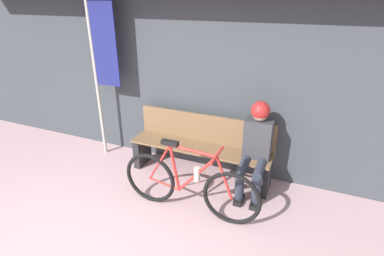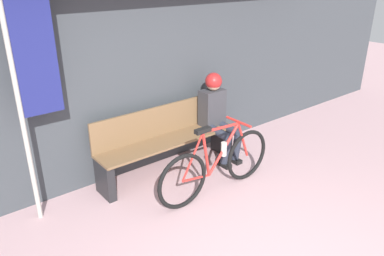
{
  "view_description": "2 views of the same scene",
  "coord_description": "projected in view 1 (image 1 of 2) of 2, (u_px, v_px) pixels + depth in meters",
  "views": [
    {
      "loc": [
        1.79,
        -1.25,
        2.39
      ],
      "look_at": [
        0.54,
        1.72,
        0.94
      ],
      "focal_mm": 28.0,
      "sensor_mm": 36.0,
      "label": 1
    },
    {
      "loc": [
        -2.02,
        -1.49,
        2.51
      ],
      "look_at": [
        0.52,
        1.71,
        0.77
      ],
      "focal_mm": 35.0,
      "sensor_mm": 36.0,
      "label": 2
    }
  ],
  "objects": [
    {
      "name": "bicycle",
      "position": [
        189.0,
        186.0,
        3.46
      ],
      "size": [
        1.69,
        0.4,
        0.9
      ],
      "color": "black",
      "rests_on": "ground_plane"
    },
    {
      "name": "storefront_wall",
      "position": [
        178.0,
        52.0,
        4.11
      ],
      "size": [
        12.0,
        0.56,
        3.2
      ],
      "color": "#3D4247",
      "rests_on": "ground_plane"
    },
    {
      "name": "park_bench_near",
      "position": [
        201.0,
        148.0,
        4.17
      ],
      "size": [
        1.96,
        0.42,
        0.88
      ],
      "color": "brown",
      "rests_on": "ground_plane"
    },
    {
      "name": "person_seated",
      "position": [
        256.0,
        143.0,
        3.68
      ],
      "size": [
        0.34,
        0.61,
        1.23
      ],
      "color": "#2D3342",
      "rests_on": "ground_plane"
    },
    {
      "name": "banner_pole",
      "position": [
        102.0,
        60.0,
        4.28
      ],
      "size": [
        0.45,
        0.05,
        2.33
      ],
      "color": "#B7B2A8",
      "rests_on": "ground_plane"
    }
  ]
}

